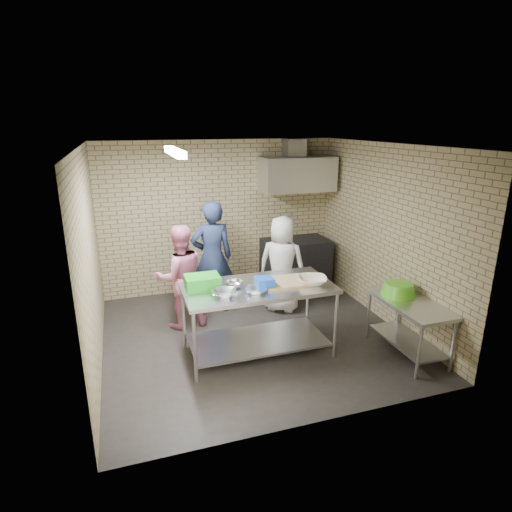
{
  "coord_description": "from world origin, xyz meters",
  "views": [
    {
      "loc": [
        -1.69,
        -5.32,
        2.99
      ],
      "look_at": [
        0.1,
        0.2,
        1.15
      ],
      "focal_mm": 29.85,
      "sensor_mm": 36.0,
      "label": 1
    }
  ],
  "objects": [
    {
      "name": "right_wall",
      "position": [
        2.1,
        0.0,
        1.35
      ],
      "size": [
        0.06,
        4.0,
        2.7
      ],
      "primitive_type": "cube",
      "color": "tan",
      "rests_on": "ground"
    },
    {
      "name": "floor",
      "position": [
        0.0,
        0.0,
        0.0
      ],
      "size": [
        4.2,
        4.2,
        0.0
      ],
      "primitive_type": "plane",
      "color": "black",
      "rests_on": "ground"
    },
    {
      "name": "back_wall",
      "position": [
        0.0,
        2.0,
        1.35
      ],
      "size": [
        4.2,
        0.06,
        2.7
      ],
      "primitive_type": "cube",
      "color": "tan",
      "rests_on": "ground"
    },
    {
      "name": "ceramic_bowl",
      "position": [
        0.61,
        -0.62,
        1.01
      ],
      "size": [
        0.47,
        0.47,
        0.09
      ],
      "primitive_type": "imported",
      "rotation": [
        0.0,
        0.0,
        -0.3
      ],
      "color": "beige",
      "rests_on": "prep_table"
    },
    {
      "name": "bottle_red",
      "position": [
        1.4,
        1.89,
        2.03
      ],
      "size": [
        0.07,
        0.07,
        0.18
      ],
      "primitive_type": "cylinder",
      "color": "#B22619",
      "rests_on": "wall_shelf"
    },
    {
      "name": "stove",
      "position": [
        1.35,
        1.65,
        0.45
      ],
      "size": [
        1.2,
        0.7,
        0.9
      ],
      "primitive_type": "cube",
      "color": "black",
      "rests_on": "floor"
    },
    {
      "name": "blue_tub",
      "position": [
        -0.04,
        -0.57,
        1.04
      ],
      "size": [
        0.22,
        0.22,
        0.14
      ],
      "primitive_type": "cube",
      "color": "#184EB5",
      "rests_on": "prep_table"
    },
    {
      "name": "mixing_bowl_b",
      "position": [
        -0.39,
        -0.42,
        1.0
      ],
      "size": [
        0.29,
        0.29,
        0.07
      ],
      "primitive_type": "imported",
      "rotation": [
        0.0,
        0.0,
        -0.3
      ],
      "color": "silver",
      "rests_on": "prep_table"
    },
    {
      "name": "mixing_bowl_c",
      "position": [
        -0.19,
        -0.69,
        1.0
      ],
      "size": [
        0.35,
        0.35,
        0.07
      ],
      "primitive_type": "imported",
      "rotation": [
        0.0,
        0.0,
        -0.3
      ],
      "color": "silver",
      "rests_on": "prep_table"
    },
    {
      "name": "man_navy",
      "position": [
        -0.37,
        1.03,
        0.92
      ],
      "size": [
        0.67,
        0.44,
        1.84
      ],
      "primitive_type": "imported",
      "rotation": [
        0.0,
        0.0,
        3.13
      ],
      "color": "#151835",
      "rests_on": "floor"
    },
    {
      "name": "prep_table",
      "position": [
        -0.09,
        -0.47,
        0.48
      ],
      "size": [
        1.94,
        0.97,
        0.97
      ],
      "primitive_type": "cube",
      "color": "silver",
      "rests_on": "floor"
    },
    {
      "name": "hood_duct",
      "position": [
        1.35,
        1.85,
        2.55
      ],
      "size": [
        0.35,
        0.3,
        0.3
      ],
      "primitive_type": "cube",
      "color": "#A5A8AD",
      "rests_on": "back_wall"
    },
    {
      "name": "left_wall",
      "position": [
        -2.1,
        0.0,
        1.35
      ],
      "size": [
        0.06,
        4.0,
        2.7
      ],
      "primitive_type": "cube",
      "color": "tan",
      "rests_on": "ground"
    },
    {
      "name": "fluorescent_fixture",
      "position": [
        -1.0,
        0.0,
        2.64
      ],
      "size": [
        0.1,
        1.25,
        0.08
      ],
      "primitive_type": "cube",
      "color": "white",
      "rests_on": "ceiling"
    },
    {
      "name": "side_counter",
      "position": [
        1.8,
        -1.1,
        0.38
      ],
      "size": [
        0.6,
        1.2,
        0.75
      ],
      "primitive_type": "cube",
      "color": "silver",
      "rests_on": "floor"
    },
    {
      "name": "range_hood",
      "position": [
        1.35,
        1.7,
        2.1
      ],
      "size": [
        1.3,
        0.6,
        0.6
      ],
      "primitive_type": "cube",
      "color": "silver",
      "rests_on": "back_wall"
    },
    {
      "name": "bottle_green",
      "position": [
        1.8,
        1.89,
        2.02
      ],
      "size": [
        0.06,
        0.06,
        0.15
      ],
      "primitive_type": "cylinder",
      "color": "green",
      "rests_on": "wall_shelf"
    },
    {
      "name": "cutting_board",
      "position": [
        0.26,
        -0.49,
        0.98
      ],
      "size": [
        0.59,
        0.45,
        0.03
      ],
      "primitive_type": "cube",
      "color": "tan",
      "rests_on": "prep_table"
    },
    {
      "name": "ceiling",
      "position": [
        0.0,
        0.0,
        2.7
      ],
      "size": [
        4.2,
        4.2,
        0.0
      ],
      "primitive_type": "plane",
      "rotation": [
        3.14,
        0.0,
        0.0
      ],
      "color": "black",
      "rests_on": "ground"
    },
    {
      "name": "mixing_bowl_a",
      "position": [
        -0.59,
        -0.67,
        1.01
      ],
      "size": [
        0.38,
        0.38,
        0.07
      ],
      "primitive_type": "imported",
      "rotation": [
        0.0,
        0.0,
        -0.3
      ],
      "color": "silver",
      "rests_on": "prep_table"
    },
    {
      "name": "woman_white",
      "position": [
        0.71,
        0.73,
        0.79
      ],
      "size": [
        0.92,
        0.86,
        1.58
      ],
      "primitive_type": "imported",
      "rotation": [
        0.0,
        0.0,
        2.52
      ],
      "color": "white",
      "rests_on": "floor"
    },
    {
      "name": "woman_pink",
      "position": [
        -0.93,
        0.65,
        0.79
      ],
      "size": [
        0.82,
        0.67,
        1.57
      ],
      "primitive_type": "imported",
      "rotation": [
        0.0,
        0.0,
        3.24
      ],
      "color": "#D26F91",
      "rests_on": "floor"
    },
    {
      "name": "green_basin",
      "position": [
        1.78,
        -0.85,
        0.83
      ],
      "size": [
        0.46,
        0.46,
        0.17
      ],
      "primitive_type": null,
      "color": "#59C626",
      "rests_on": "side_counter"
    },
    {
      "name": "wall_shelf",
      "position": [
        1.65,
        1.89,
        1.92
      ],
      "size": [
        0.8,
        0.2,
        0.04
      ],
      "primitive_type": "cube",
      "color": "#3F2B19",
      "rests_on": "back_wall"
    },
    {
      "name": "front_wall",
      "position": [
        0.0,
        -2.0,
        1.35
      ],
      "size": [
        4.2,
        0.06,
        2.7
      ],
      "primitive_type": "cube",
      "color": "tan",
      "rests_on": "ground"
    },
    {
      "name": "green_crate",
      "position": [
        -0.79,
        -0.35,
        1.05
      ],
      "size": [
        0.43,
        0.32,
        0.17
      ],
      "primitive_type": "cube",
      "color": "#1C9C1E",
      "rests_on": "prep_table"
    }
  ]
}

